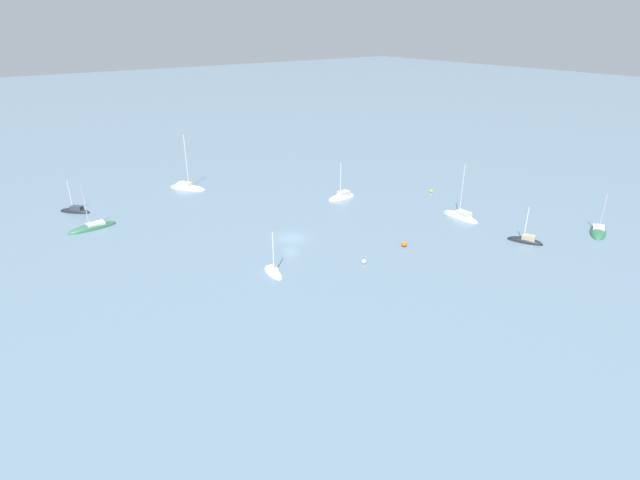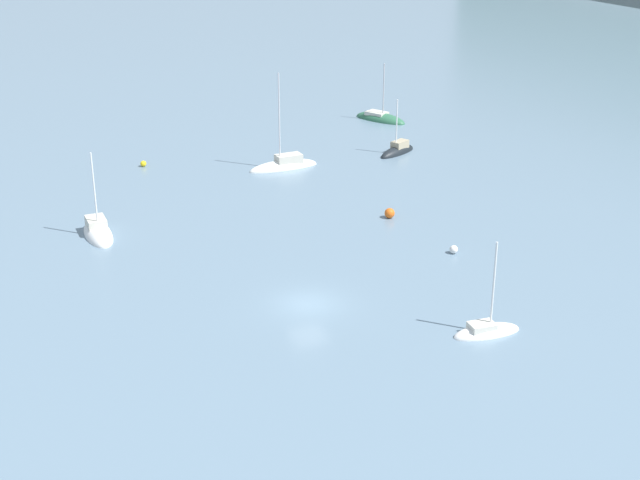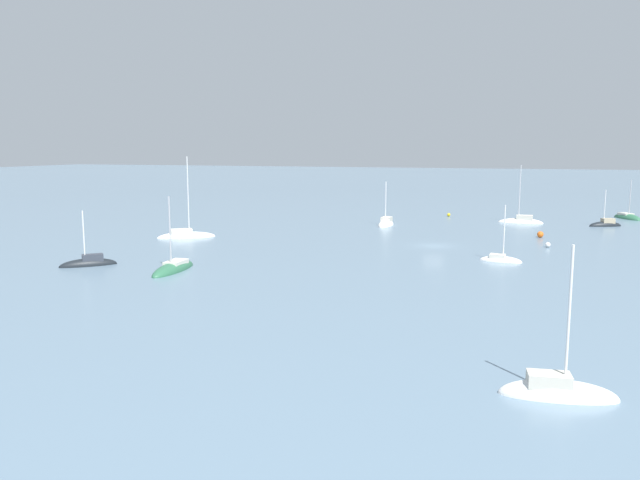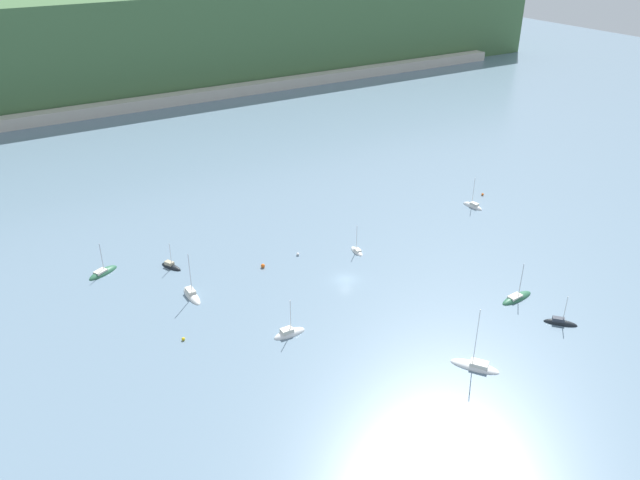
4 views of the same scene
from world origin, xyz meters
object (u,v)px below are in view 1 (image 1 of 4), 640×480
Objects in this scene: sailboat_2 at (461,217)px; sailboat_7 at (187,188)px; mooring_buoy_2 at (364,262)px; sailboat_6 at (75,212)px; sailboat_0 at (342,198)px; sailboat_8 at (273,273)px; mooring_buoy_0 at (404,244)px; mooring_buoy_3 at (431,191)px; sailboat_3 at (525,241)px; sailboat_1 at (93,228)px; sailboat_5 at (598,232)px.

sailboat_2 is 0.86× the size of sailboat_7.
mooring_buoy_2 is (25.49, 3.43, 0.18)m from sailboat_2.
sailboat_6 is 54.43m from mooring_buoy_2.
sailboat_0 reaches higher than sailboat_8.
mooring_buoy_0 reaches higher than mooring_buoy_3.
sailboat_8 is 12.98m from mooring_buoy_2.
mooring_buoy_2 is (25.22, -9.31, 0.20)m from sailboat_3.
sailboat_1 is at bearing -19.11° from mooring_buoy_3.
sailboat_1 is at bearing -15.06° from sailboat_0.
sailboat_5 is 30.85m from mooring_buoy_3.
sailboat_8 is (37.38, -1.78, -0.05)m from sailboat_2.
sailboat_8 is at bearing -12.22° from mooring_buoy_0.
sailboat_7 is at bearing -39.48° from mooring_buoy_3.
sailboat_2 reaches higher than sailboat_8.
sailboat_2 is 1.35× the size of sailboat_5.
sailboat_0 is 0.94× the size of sailboat_1.
sailboat_2 reaches higher than mooring_buoy_2.
sailboat_1 is at bearing 57.61° from sailboat_2.
sailboat_0 is 28.42m from mooring_buoy_2.
sailboat_1 is 1.24× the size of sailboat_8.
sailboat_2 is 21.66m from sailboat_5.
sailboat_5 is 32.86m from mooring_buoy_0.
sailboat_7 is 20.07× the size of mooring_buoy_3.
mooring_buoy_0 is at bearing -17.07° from sailboat_7.
sailboat_7 reaches higher than mooring_buoy_3.
sailboat_6 reaches higher than sailboat_3.
mooring_buoy_0 is (29.26, -14.95, 0.38)m from sailboat_5.
mooring_buoy_2 is at bearing 44.74° from sailboat_3.
sailboat_3 is (-52.92, 45.94, 0.06)m from sailboat_1.
sailboat_8 is 45.01m from mooring_buoy_3.
sailboat_2 is 17.35× the size of mooring_buoy_3.
sailboat_3 is at bearing -6.02° from sailboat_7.
sailboat_1 is 9.93m from sailboat_6.
sailboat_7 is at bearing -82.21° from mooring_buoy_2.
sailboat_6 is at bearing -51.07° from mooring_buoy_0.
sailboat_1 reaches higher than sailboat_8.
sailboat_1 reaches higher than sailboat_6.
sailboat_7 is (31.73, -56.89, 0.00)m from sailboat_3.
mooring_buoy_2 is at bearing 123.21° from sailboat_1.
mooring_buoy_3 is (-31.82, -16.00, -0.03)m from mooring_buoy_2.
sailboat_7 is 49.66m from mooring_buoy_3.
sailboat_5 is at bearing -174.96° from sailboat_6.
sailboat_0 is 0.77× the size of sailboat_2.
mooring_buoy_2 is at bearing 168.78° from sailboat_6.
sailboat_8 is 7.89× the size of mooring_buoy_0.
mooring_buoy_0 is at bearing 84.22° from sailboat_8.
sailboat_3 is 10.98× the size of mooring_buoy_3.
sailboat_5 reaches higher than mooring_buoy_3.
sailboat_0 is 9.14× the size of mooring_buoy_0.
sailboat_0 is 24.13m from mooring_buoy_0.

